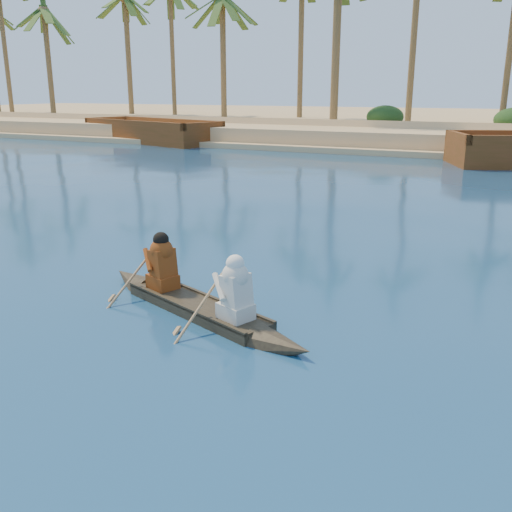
% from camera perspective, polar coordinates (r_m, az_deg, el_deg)
% --- Properties ---
extents(ground, '(160.00, 160.00, 0.00)m').
position_cam_1_polar(ground, '(13.94, 1.31, 0.17)').
color(ground, '#0C2A4D').
rests_on(ground, ground).
extents(sandy_embankment, '(150.00, 51.00, 1.50)m').
position_cam_1_polar(sandy_embankment, '(59.48, 20.41, 12.15)').
color(sandy_embankment, tan).
rests_on(sandy_embankment, ground).
extents(palm_grove, '(110.00, 14.00, 16.00)m').
position_cam_1_polar(palm_grove, '(47.73, 19.89, 20.42)').
color(palm_grove, '#3A511C').
rests_on(palm_grove, ground).
extents(shrub_cluster, '(100.00, 6.00, 2.40)m').
position_cam_1_polar(shrub_cluster, '(44.16, 18.54, 12.07)').
color(shrub_cluster, '#193613').
rests_on(shrub_cluster, ground).
extents(canoe, '(5.33, 2.64, 1.50)m').
position_cam_1_polar(canoe, '(10.33, -5.94, -4.13)').
color(canoe, '#3E3421').
rests_on(canoe, ground).
extents(barge_left, '(12.46, 7.18, 1.97)m').
position_cam_1_polar(barge_left, '(44.86, -10.39, 12.03)').
color(barge_left, brown).
rests_on(barge_left, ground).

